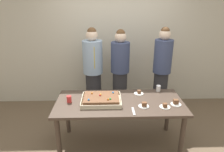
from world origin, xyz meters
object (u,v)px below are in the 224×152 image
Objects in this scene: drink_cup_nearest at (69,99)px; drink_cup_middle at (158,88)px; sheet_cake at (101,99)px; plated_slice_near_right at (176,103)px; plated_slice_near_left at (144,105)px; person_serving_front at (93,71)px; party_table at (119,107)px; cake_server_utensil at (133,111)px; person_green_shirt_behind at (162,72)px; plated_slice_far_right at (139,93)px; person_striped_tie_right at (120,72)px; plated_slice_far_left at (165,106)px.

drink_cup_nearest is 1.45m from drink_cup_middle.
sheet_cake reaches higher than plated_slice_near_right.
drink_cup_middle is (1.41, 0.35, 0.00)m from drink_cup_nearest.
plated_slice_near_left is 1.42m from person_serving_front.
cake_server_utensil is (0.17, -0.29, 0.09)m from party_table.
person_green_shirt_behind reaches higher than cake_server_utensil.
person_serving_front reaches higher than sheet_cake.
drink_cup_middle is (0.33, 0.52, 0.03)m from plated_slice_near_left.
person_striped_tie_right is at bearing 109.75° from plated_slice_far_right.
plated_slice_far_right is at bearing 141.95° from plated_slice_near_right.
plated_slice_far_left is (-0.18, -0.08, -0.01)m from plated_slice_near_right.
cake_server_utensil is 1.45m from person_serving_front.
person_green_shirt_behind is at bearing 37.62° from sheet_cake.
person_serving_front reaches higher than plated_slice_near_left.
party_table is at bearing 153.45° from plated_slice_near_left.
party_table is 1.11× the size of person_striped_tie_right.
plated_slice_near_right is 1.31m from person_striped_tie_right.
plated_slice_far_left is at bearing -56.94° from plated_slice_far_right.
sheet_cake is at bearing 145.89° from cake_server_utensil.
drink_cup_nearest reaches higher than plated_slice_far_left.
drink_cup_nearest is 0.50× the size of cake_server_utensil.
drink_cup_nearest is at bearing -179.58° from sheet_cake.
cake_server_utensil is 0.12× the size of person_striped_tie_right.
drink_cup_nearest is 1.00× the size of drink_cup_middle.
person_striped_tie_right reaches higher than plated_slice_near_right.
drink_cup_nearest is at bearing -166.46° from plated_slice_far_right.
plated_slice_far_left is at bearing -5.86° from plated_slice_near_left.
drink_cup_middle is (0.66, 0.35, 0.14)m from party_table.
drink_cup_middle is at bearing 20.51° from sheet_cake.
cake_server_utensil reaches higher than party_table.
plated_slice_far_right is 0.09× the size of person_striped_tie_right.
party_table is 12.57× the size of plated_slice_far_left.
plated_slice_near_right is 0.98m from person_green_shirt_behind.
person_green_shirt_behind reaches higher than party_table.
plated_slice_near_left reaches higher than plated_slice_far_left.
drink_cup_middle is (0.04, 0.55, 0.03)m from plated_slice_far_left.
cake_server_utensil is at bearing 22.18° from person_green_shirt_behind.
person_striped_tie_right reaches higher than plated_slice_far_right.
drink_cup_nearest reaches higher than cake_server_utensil.
person_striped_tie_right is (-0.26, 1.14, 0.10)m from plated_slice_near_left.
plated_slice_near_left is at bearing 174.14° from plated_slice_far_left.
plated_slice_near_left is at bearing -122.45° from drink_cup_middle.
sheet_cake is 5.80× the size of drink_cup_nearest.
plated_slice_far_right reaches higher than party_table.
person_striped_tie_right reaches higher than party_table.
person_green_shirt_behind reaches higher than sheet_cake.
person_serving_front is at bearing -44.42° from person_green_shirt_behind.
drink_cup_middle reaches higher than plated_slice_near_right.
plated_slice_near_right is 1.50× the size of drink_cup_middle.
plated_slice_near_right is 0.66m from cake_server_utensil.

